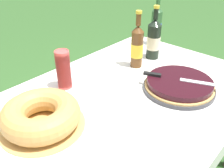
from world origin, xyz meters
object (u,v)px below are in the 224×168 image
Objects in this scene: cider_bottle_amber at (137,46)px; juice_bottle_red at (154,39)px; bundt_cake at (41,115)px; cup_stack at (63,70)px; berry_tart at (179,85)px; serving_knife at (174,78)px; cider_bottle_green at (156,26)px.

juice_bottle_red is at bearing -1.27° from cider_bottle_amber.
cup_stack reaches higher than bundt_cake.
cider_bottle_amber is (0.69, 0.04, 0.07)m from bundt_cake.
cider_bottle_amber is at bearing 77.91° from berry_tart.
berry_tart is at bearing -0.00° from serving_knife.
bundt_cake is 0.70m from cider_bottle_amber.
cider_bottle_green reaches higher than bundt_cake.
cider_bottle_green is (0.43, 0.43, 0.11)m from berry_tart.
cup_stack is 0.45m from cider_bottle_amber.
juice_bottle_red is at bearing 2.73° from bundt_cake.
cider_bottle_amber reaches higher than berry_tart.
bundt_cake is (-0.61, 0.25, -0.01)m from serving_knife.
cider_bottle_amber is (0.44, -0.13, 0.03)m from cup_stack.
serving_knife is at bearing -137.52° from cider_bottle_green.
berry_tart is at bearing -24.09° from bundt_cake.
cider_bottle_green is 1.07× the size of juice_bottle_red.
cider_bottle_amber reaches higher than bundt_cake.
bundt_cake is at bearing -177.27° from juice_bottle_red.
serving_knife is at bearing -130.03° from juice_bottle_red.
cider_bottle_green is at bearing 29.96° from juice_bottle_red.
cider_bottle_green reaches higher than cider_bottle_amber.
cider_bottle_green is (0.80, -0.02, 0.04)m from cup_stack.
serving_knife is at bearing 112.86° from berry_tart.
juice_bottle_red is (0.86, 0.04, 0.07)m from bundt_cake.
cider_bottle_amber is at bearing 3.68° from bundt_cake.
berry_tart is 1.09× the size of cider_bottle_amber.
bundt_cake is at bearing -135.22° from serving_knife.
cup_stack is (-0.37, 0.45, 0.07)m from berry_tart.
serving_knife is 1.08× the size of juice_bottle_red.
cup_stack is at bearing -162.86° from serving_knife.
juice_bottle_red reaches higher than serving_knife.
berry_tart is at bearing -134.95° from cider_bottle_green.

